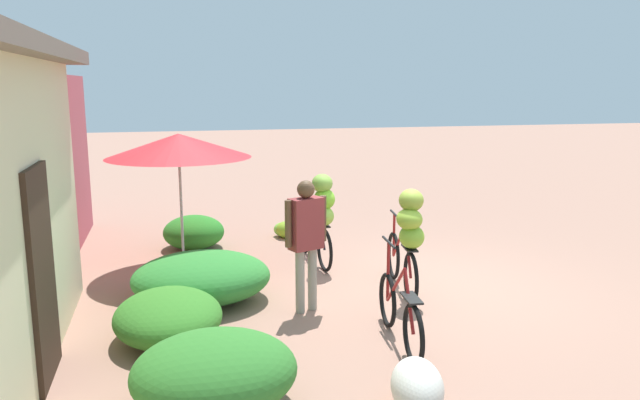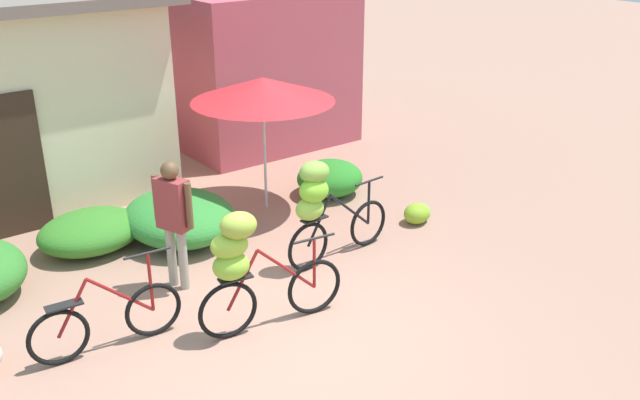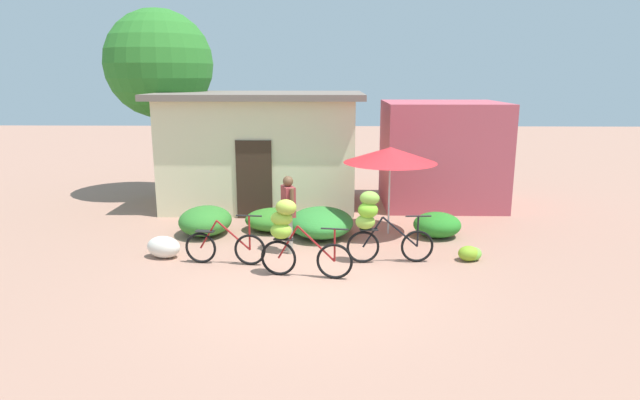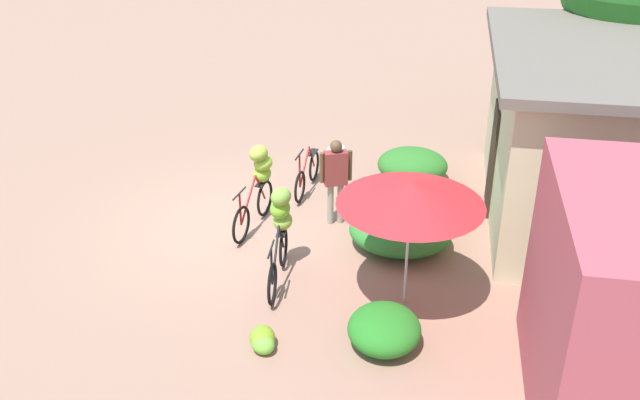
{
  "view_description": "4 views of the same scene",
  "coord_description": "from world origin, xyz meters",
  "px_view_note": "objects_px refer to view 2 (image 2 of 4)",
  "views": [
    {
      "loc": [
        -7.27,
        3.23,
        2.7
      ],
      "look_at": [
        0.82,
        1.19,
        1.12
      ],
      "focal_mm": 34.1,
      "sensor_mm": 36.0,
      "label": 1
    },
    {
      "loc": [
        -3.6,
        -5.23,
        4.26
      ],
      "look_at": [
        1.12,
        0.88,
        1.01
      ],
      "focal_mm": 39.1,
      "sensor_mm": 36.0,
      "label": 2
    },
    {
      "loc": [
        0.44,
        -9.0,
        3.59
      ],
      "look_at": [
        0.23,
        1.33,
        1.19
      ],
      "focal_mm": 30.4,
      "sensor_mm": 36.0,
      "label": 3
    },
    {
      "loc": [
        10.65,
        3.34,
        6.36
      ],
      "look_at": [
        0.34,
        1.53,
        0.84
      ],
      "focal_mm": 39.95,
      "sensor_mm": 36.0,
      "label": 4
    }
  ],
  "objects_px": {
    "bicycle_center_loaded": "(321,204)",
    "bicycle_near_pile": "(246,263)",
    "shop_pink": "(253,67)",
    "bicycle_leftmost": "(108,320)",
    "market_umbrella": "(263,89)",
    "banana_pile_on_ground": "(418,213)",
    "person_vendor": "(173,212)"
  },
  "relations": [
    {
      "from": "shop_pink",
      "to": "bicycle_leftmost",
      "type": "bearing_deg",
      "value": -134.69
    },
    {
      "from": "banana_pile_on_ground",
      "to": "bicycle_leftmost",
      "type": "bearing_deg",
      "value": -176.4
    },
    {
      "from": "bicycle_leftmost",
      "to": "banana_pile_on_ground",
      "type": "distance_m",
      "value": 4.82
    },
    {
      "from": "shop_pink",
      "to": "bicycle_leftmost",
      "type": "relative_size",
      "value": 2.01
    },
    {
      "from": "market_umbrella",
      "to": "person_vendor",
      "type": "relative_size",
      "value": 1.31
    },
    {
      "from": "market_umbrella",
      "to": "bicycle_leftmost",
      "type": "distance_m",
      "value": 4.25
    },
    {
      "from": "bicycle_near_pile",
      "to": "bicycle_center_loaded",
      "type": "relative_size",
      "value": 0.99
    },
    {
      "from": "shop_pink",
      "to": "bicycle_center_loaded",
      "type": "bearing_deg",
      "value": -113.91
    },
    {
      "from": "market_umbrella",
      "to": "person_vendor",
      "type": "distance_m",
      "value": 2.74
    },
    {
      "from": "bicycle_leftmost",
      "to": "bicycle_center_loaded",
      "type": "relative_size",
      "value": 0.93
    },
    {
      "from": "shop_pink",
      "to": "bicycle_leftmost",
      "type": "height_order",
      "value": "shop_pink"
    },
    {
      "from": "person_vendor",
      "to": "shop_pink",
      "type": "bearing_deg",
      "value": 48.33
    },
    {
      "from": "market_umbrella",
      "to": "bicycle_center_loaded",
      "type": "bearing_deg",
      "value": -103.52
    },
    {
      "from": "market_umbrella",
      "to": "banana_pile_on_ground",
      "type": "height_order",
      "value": "market_umbrella"
    },
    {
      "from": "banana_pile_on_ground",
      "to": "bicycle_center_loaded",
      "type": "bearing_deg",
      "value": -174.92
    },
    {
      "from": "bicycle_center_loaded",
      "to": "banana_pile_on_ground",
      "type": "bearing_deg",
      "value": 5.08
    },
    {
      "from": "bicycle_center_loaded",
      "to": "bicycle_near_pile",
      "type": "bearing_deg",
      "value": -154.59
    },
    {
      "from": "market_umbrella",
      "to": "bicycle_leftmost",
      "type": "bearing_deg",
      "value": -147.63
    },
    {
      "from": "shop_pink",
      "to": "bicycle_near_pile",
      "type": "relative_size",
      "value": 1.9
    },
    {
      "from": "market_umbrella",
      "to": "banana_pile_on_ground",
      "type": "relative_size",
      "value": 3.66
    },
    {
      "from": "bicycle_leftmost",
      "to": "person_vendor",
      "type": "xyz_separation_m",
      "value": [
        1.17,
        0.74,
        0.64
      ]
    },
    {
      "from": "shop_pink",
      "to": "bicycle_center_loaded",
      "type": "distance_m",
      "value": 5.55
    },
    {
      "from": "bicycle_near_pile",
      "to": "bicycle_center_loaded",
      "type": "height_order",
      "value": "bicycle_near_pile"
    },
    {
      "from": "shop_pink",
      "to": "market_umbrella",
      "type": "height_order",
      "value": "shop_pink"
    },
    {
      "from": "bicycle_leftmost",
      "to": "bicycle_center_loaded",
      "type": "distance_m",
      "value": 2.93
    },
    {
      "from": "market_umbrella",
      "to": "banana_pile_on_ground",
      "type": "xyz_separation_m",
      "value": [
        1.44,
        -1.83,
        -1.7
      ]
    },
    {
      "from": "bicycle_leftmost",
      "to": "banana_pile_on_ground",
      "type": "relative_size",
      "value": 2.77
    },
    {
      "from": "bicycle_near_pile",
      "to": "banana_pile_on_ground",
      "type": "xyz_separation_m",
      "value": [
        3.49,
        0.92,
        -0.7
      ]
    },
    {
      "from": "bicycle_center_loaded",
      "to": "person_vendor",
      "type": "height_order",
      "value": "person_vendor"
    },
    {
      "from": "bicycle_near_pile",
      "to": "person_vendor",
      "type": "distance_m",
      "value": 1.37
    },
    {
      "from": "market_umbrella",
      "to": "banana_pile_on_ground",
      "type": "distance_m",
      "value": 2.88
    },
    {
      "from": "bicycle_near_pile",
      "to": "bicycle_center_loaded",
      "type": "bearing_deg",
      "value": 25.41
    }
  ]
}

